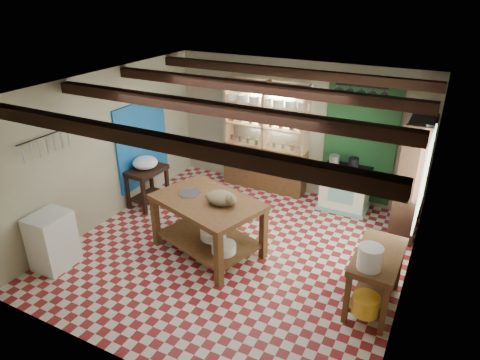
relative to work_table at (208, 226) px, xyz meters
The scene contains 30 objects.
floor 0.63m from the work_table, 27.48° to the left, with size 5.00×5.00×0.02m, color maroon.
ceiling 2.19m from the work_table, 27.48° to the left, with size 5.00×5.00×0.02m, color #444348.
wall_back 2.85m from the work_table, 82.04° to the left, with size 5.00×0.04×2.60m, color #B8B194.
wall_front 2.48m from the work_table, 80.71° to the right, with size 5.00×0.04×2.60m, color #B8B194.
wall_left 2.29m from the work_table, behind, with size 0.04×5.00×2.60m, color #B8B194.
wall_right 3.00m from the work_table, ahead, with size 0.04×5.00×2.60m, color #B8B194.
ceiling_beams 2.07m from the work_table, 27.48° to the left, with size 5.00×3.80×0.15m, color black.
blue_wall_patch 2.45m from the work_table, 152.36° to the left, with size 0.04×1.40×1.60m, color #175FB0.
green_wall_patch 3.22m from the work_table, 58.61° to the left, with size 1.30×0.04×2.30m, color #1C4722.
window_back 2.95m from the work_table, 92.64° to the left, with size 0.90×0.02×0.80m, color #B5CBB4.
window_right 3.24m from the work_table, 22.72° to the left, with size 0.02×1.30×1.20m, color #B5CBB4.
utensil_rail 2.65m from the work_table, 154.05° to the right, with size 0.06×0.90×0.28m, color black.
pot_rack 3.27m from the work_table, 54.08° to the left, with size 0.86×0.12×0.36m, color black.
shelving_unit 2.59m from the work_table, 93.95° to the left, with size 1.70×0.34×2.20m, color tan.
tall_rack 3.37m from the work_table, 36.92° to the left, with size 0.40×0.86×2.00m, color black.
work_table is the anchor object (origin of this frame).
stove 2.80m from the work_table, 56.92° to the left, with size 0.84×0.57×0.82m, color white.
prep_table 1.99m from the work_table, 156.26° to the left, with size 0.51×0.74×0.75m, color black.
white_cabinet 2.31m from the work_table, 143.10° to the right, with size 0.48×0.57×0.86m, color white.
right_counter 2.56m from the work_table, ahead, with size 0.55×1.11×0.79m, color brown.
cat 0.61m from the work_table, ahead, with size 0.45×0.35×0.20m, color #957E57.
steel_tray 0.58m from the work_table, behind, with size 0.34×0.34×0.02m, color #B4B3BB.
basin_large 0.16m from the work_table, 28.07° to the left, with size 0.41×0.41×0.14m, color white.
basin_small 0.48m from the work_table, 29.46° to the right, with size 0.37×0.37×0.13m, color white.
kettle_left 2.71m from the work_table, 61.42° to the left, with size 0.18×0.18×0.21m, color #B4B3BB.
kettle_right 2.90m from the work_table, 55.23° to the left, with size 0.18×0.18×0.22m, color black.
enamel_bowl 2.03m from the work_table, 156.26° to the left, with size 0.46×0.46×0.23m, color white.
white_bucket 2.58m from the work_table, ahead, with size 0.29×0.29×0.29m, color white.
wicker_basket 2.58m from the work_table, ahead, with size 0.36×0.29×0.25m, color olive.
yellow_tub 2.60m from the work_table, 11.53° to the right, with size 0.33×0.33×0.24m, color gold.
Camera 1 is at (2.68, -5.03, 3.91)m, focal length 32.00 mm.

